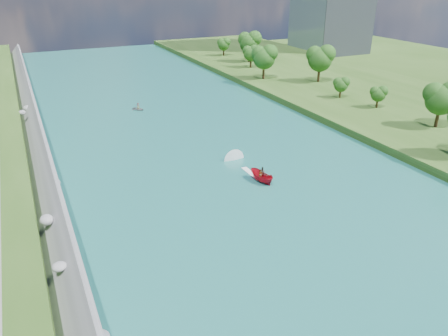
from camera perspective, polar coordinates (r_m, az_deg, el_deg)
ground at (r=57.54m, az=5.78°, el=-5.31°), size 260.00×260.00×0.00m
river_water at (r=73.52m, az=-2.18°, el=1.71°), size 55.00×240.00×0.10m
berm_east at (r=102.17m, az=24.40°, el=6.52°), size 44.00×240.00×1.50m
riprap_bank at (r=67.46m, az=-22.63°, el=-0.83°), size 4.45×236.00×4.25m
trees_east at (r=110.06m, az=12.58°, el=12.31°), size 17.82×137.82×11.19m
motorboat at (r=65.10m, az=4.33°, el=-0.71°), size 3.60×19.13×2.11m
raft at (r=99.52m, az=-11.14°, el=7.65°), size 3.43×3.63×1.58m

